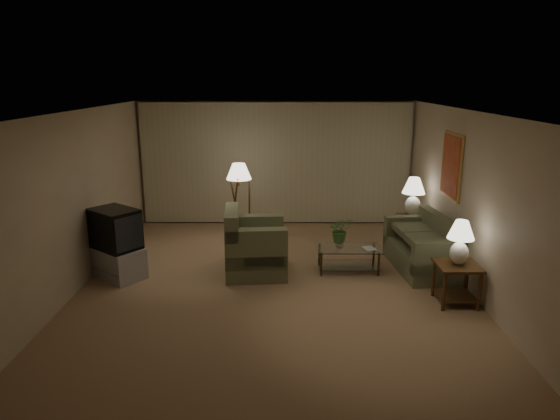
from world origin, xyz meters
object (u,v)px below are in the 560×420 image
object	(u,v)px
sofa	(421,249)
side_table_near	(457,276)
table_lamp_near	(460,239)
armchair	(256,248)
crt_tv	(115,229)
vase	(340,243)
table_lamp_far	(413,193)
side_table_far	(411,225)
floor_lamp	(239,200)
coffee_table	(348,255)
tv_cabinet	(118,262)
ottoman	(256,235)

from	to	relation	value
sofa	side_table_near	distance (m)	1.36
sofa	table_lamp_near	xyz separation A→B (m)	(0.15, -1.35, 0.62)
sofa	armchair	size ratio (longest dim) A/B	1.50
crt_tv	table_lamp_near	bearing A→B (deg)	27.97
table_lamp_near	vase	world-z (taller)	table_lamp_near
table_lamp_far	side_table_far	bearing A→B (deg)	-26.57
floor_lamp	table_lamp_near	bearing A→B (deg)	-42.12
table_lamp_near	coffee_table	size ratio (longest dim) A/B	0.60
side_table_far	tv_cabinet	distance (m)	5.45
table_lamp_far	table_lamp_near	bearing A→B (deg)	-90.00
table_lamp_near	crt_tv	size ratio (longest dim) A/B	0.70
tv_cabinet	sofa	bearing A→B (deg)	42.83
coffee_table	tv_cabinet	world-z (taller)	tv_cabinet
side_table_near	table_lamp_far	bearing A→B (deg)	90.00
side_table_far	ottoman	world-z (taller)	side_table_far
sofa	table_lamp_near	size ratio (longest dim) A/B	2.75
table_lamp_far	coffee_table	world-z (taller)	table_lamp_far
ottoman	side_table_near	bearing A→B (deg)	-41.05
side_table_near	floor_lamp	bearing A→B (deg)	137.88
sofa	table_lamp_near	bearing A→B (deg)	1.07
crt_tv	table_lamp_far	bearing A→B (deg)	55.95
ottoman	table_lamp_far	bearing A→B (deg)	-0.54
table_lamp_near	vase	distance (m)	2.04
ottoman	vase	bearing A→B (deg)	-43.01
armchair	vase	world-z (taller)	armchair
side_table_near	ottoman	bearing A→B (deg)	138.95
coffee_table	vase	distance (m)	0.26
coffee_table	crt_tv	world-z (taller)	crt_tv
table_lamp_near	coffee_table	xyz separation A→B (m)	(-1.39, 1.25, -0.71)
sofa	table_lamp_near	distance (m)	1.49
side_table_near	ottoman	distance (m)	4.01
side_table_far	table_lamp_near	size ratio (longest dim) A/B	0.92
sofa	table_lamp_far	distance (m)	1.43
table_lamp_far	side_table_near	bearing A→B (deg)	-90.00
side_table_near	table_lamp_near	xyz separation A→B (m)	(-0.00, 0.00, 0.57)
side_table_near	coffee_table	size ratio (longest dim) A/B	0.55
ottoman	armchair	bearing A→B (deg)	-87.27
table_lamp_near	tv_cabinet	size ratio (longest dim) A/B	0.64
sofa	side_table_far	size ratio (longest dim) A/B	2.98
tv_cabinet	crt_tv	size ratio (longest dim) A/B	1.09
table_lamp_far	vase	distance (m)	2.12
ottoman	sofa	bearing A→B (deg)	-24.03
tv_cabinet	floor_lamp	xyz separation A→B (m)	(1.84, 2.06, 0.56)
table_lamp_far	armchair	bearing A→B (deg)	-154.14
crt_tv	vase	world-z (taller)	crt_tv
sofa	crt_tv	distance (m)	5.08
table_lamp_near	crt_tv	xyz separation A→B (m)	(-5.20, 0.99, -0.16)
floor_lamp	ottoman	size ratio (longest dim) A/B	2.50
floor_lamp	side_table_near	bearing A→B (deg)	-42.12
floor_lamp	side_table_far	bearing A→B (deg)	-7.47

